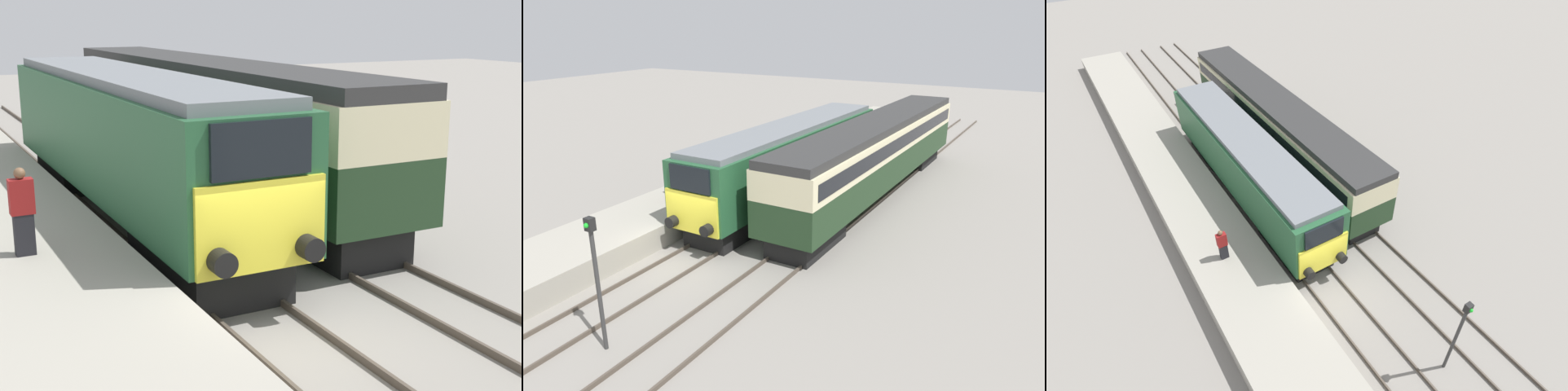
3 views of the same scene
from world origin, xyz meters
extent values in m
plane|color=gray|center=(0.00, 0.00, 0.00)|extent=(120.00, 120.00, 0.00)
cube|color=#9E998C|center=(-3.30, 8.00, 0.48)|extent=(3.50, 50.00, 0.96)
cube|color=#4C4238|center=(-0.72, 5.00, 0.07)|extent=(0.07, 60.00, 0.14)
cube|color=#4C4238|center=(0.72, 5.00, 0.07)|extent=(0.07, 60.00, 0.14)
cube|color=#4C4238|center=(2.68, 5.00, 0.07)|extent=(0.07, 60.00, 0.14)
cube|color=#4C4238|center=(4.12, 5.00, 0.07)|extent=(0.07, 60.00, 0.14)
cube|color=black|center=(0.00, 3.12, 0.50)|extent=(2.03, 4.00, 1.00)
cube|color=black|center=(0.00, 13.29, 0.50)|extent=(2.03, 4.00, 1.00)
cube|color=#235633|center=(0.00, 8.20, 2.35)|extent=(2.70, 15.17, 2.69)
cube|color=yellow|center=(0.00, 0.58, 1.81)|extent=(2.48, 0.10, 1.62)
cube|color=black|center=(0.00, 0.58, 3.16)|extent=(1.89, 0.10, 0.97)
cube|color=slate|center=(0.00, 8.20, 3.81)|extent=(2.38, 14.56, 0.24)
cylinder|color=black|center=(-0.85, 0.37, 1.35)|extent=(0.44, 0.35, 0.44)
cylinder|color=black|center=(0.85, 0.37, 1.35)|extent=(0.44, 0.35, 0.44)
cube|color=black|center=(3.40, 3.55, 0.47)|extent=(1.89, 3.60, 0.95)
cube|color=black|center=(3.40, 18.52, 0.47)|extent=(1.89, 3.60, 0.95)
cube|color=#1E381E|center=(3.40, 11.03, 1.70)|extent=(2.70, 19.37, 1.50)
cube|color=beige|center=(3.40, 11.03, 3.04)|extent=(2.71, 19.37, 1.18)
cube|color=black|center=(3.40, 11.03, 3.04)|extent=(2.75, 18.60, 0.65)
cube|color=#2D2D2D|center=(3.40, 11.03, 3.82)|extent=(2.48, 19.37, 0.36)
cube|color=black|center=(-3.46, 3.52, 1.36)|extent=(0.36, 0.24, 0.79)
cube|color=maroon|center=(-3.46, 3.52, 2.08)|extent=(0.44, 0.26, 0.66)
sphere|color=brown|center=(-3.46, 3.52, 2.52)|extent=(0.21, 0.21, 0.21)
camera|label=1|loc=(-5.53, -9.98, 5.33)|focal=50.00mm
camera|label=2|loc=(12.13, -13.19, 8.76)|focal=35.00mm
camera|label=3|loc=(-6.92, -9.15, 15.04)|focal=28.00mm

